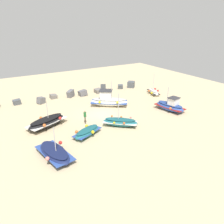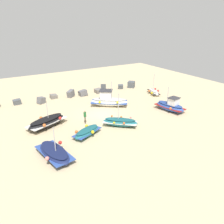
{
  "view_description": "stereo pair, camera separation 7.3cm",
  "coord_description": "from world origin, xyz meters",
  "px_view_note": "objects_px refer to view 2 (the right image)",
  "views": [
    {
      "loc": [
        -12.55,
        -23.81,
        11.53
      ],
      "look_at": [
        0.67,
        -1.75,
        0.9
      ],
      "focal_mm": 35.82,
      "sensor_mm": 36.0,
      "label": 1
    },
    {
      "loc": [
        -12.48,
        -23.85,
        11.53
      ],
      "look_at": [
        0.67,
        -1.75,
        0.9
      ],
      "focal_mm": 35.82,
      "sensor_mm": 36.0,
      "label": 2
    }
  ],
  "objects_px": {
    "fishing_boat_3": "(47,122)",
    "fishing_boat_4": "(170,106)",
    "fishing_boat_1": "(87,132)",
    "person_walking": "(85,116)",
    "fishing_boat_5": "(109,101)",
    "fishing_boat_6": "(154,92)",
    "fishing_boat_2": "(54,153)",
    "fishing_boat_0": "(120,122)"
  },
  "relations": [
    {
      "from": "fishing_boat_4",
      "to": "fishing_boat_6",
      "type": "xyz_separation_m",
      "value": [
        2.9,
        6.83,
        -0.28
      ]
    },
    {
      "from": "fishing_boat_2",
      "to": "person_walking",
      "type": "bearing_deg",
      "value": -56.08
    },
    {
      "from": "fishing_boat_4",
      "to": "fishing_boat_5",
      "type": "xyz_separation_m",
      "value": [
        -6.3,
        5.92,
        0.12
      ]
    },
    {
      "from": "fishing_boat_2",
      "to": "fishing_boat_3",
      "type": "bearing_deg",
      "value": -19.96
    },
    {
      "from": "fishing_boat_1",
      "to": "person_walking",
      "type": "distance_m",
      "value": 3.14
    },
    {
      "from": "fishing_boat_1",
      "to": "fishing_boat_3",
      "type": "height_order",
      "value": "fishing_boat_3"
    },
    {
      "from": "fishing_boat_6",
      "to": "fishing_boat_5",
      "type": "bearing_deg",
      "value": -67.19
    },
    {
      "from": "fishing_boat_0",
      "to": "person_walking",
      "type": "bearing_deg",
      "value": -178.29
    },
    {
      "from": "fishing_boat_3",
      "to": "person_walking",
      "type": "xyz_separation_m",
      "value": [
        4.18,
        -1.47,
        0.39
      ]
    },
    {
      "from": "fishing_boat_3",
      "to": "fishing_boat_5",
      "type": "bearing_deg",
      "value": 170.35
    },
    {
      "from": "fishing_boat_2",
      "to": "fishing_boat_0",
      "type": "bearing_deg",
      "value": -84.12
    },
    {
      "from": "fishing_boat_0",
      "to": "fishing_boat_2",
      "type": "xyz_separation_m",
      "value": [
        -8.59,
        -2.41,
        -0.03
      ]
    },
    {
      "from": "fishing_boat_1",
      "to": "fishing_boat_2",
      "type": "relative_size",
      "value": 0.79
    },
    {
      "from": "fishing_boat_2",
      "to": "fishing_boat_3",
      "type": "distance_m",
      "value": 6.71
    },
    {
      "from": "fishing_boat_5",
      "to": "fishing_boat_1",
      "type": "bearing_deg",
      "value": 80.94
    },
    {
      "from": "fishing_boat_5",
      "to": "fishing_boat_6",
      "type": "relative_size",
      "value": 1.55
    },
    {
      "from": "fishing_boat_3",
      "to": "fishing_boat_4",
      "type": "xyz_separation_m",
      "value": [
        15.89,
        -3.66,
        0.1
      ]
    },
    {
      "from": "fishing_boat_0",
      "to": "fishing_boat_6",
      "type": "height_order",
      "value": "fishing_boat_0"
    },
    {
      "from": "person_walking",
      "to": "fishing_boat_5",
      "type": "bearing_deg",
      "value": 54.71
    },
    {
      "from": "fishing_boat_0",
      "to": "fishing_boat_2",
      "type": "height_order",
      "value": "fishing_boat_0"
    },
    {
      "from": "fishing_boat_6",
      "to": "person_walking",
      "type": "xyz_separation_m",
      "value": [
        -14.6,
        -4.64,
        0.57
      ]
    },
    {
      "from": "fishing_boat_0",
      "to": "fishing_boat_5",
      "type": "bearing_deg",
      "value": 113.16
    },
    {
      "from": "fishing_boat_5",
      "to": "fishing_boat_6",
      "type": "height_order",
      "value": "fishing_boat_5"
    },
    {
      "from": "fishing_boat_5",
      "to": "fishing_boat_6",
      "type": "distance_m",
      "value": 9.25
    },
    {
      "from": "fishing_boat_1",
      "to": "person_walking",
      "type": "height_order",
      "value": "person_walking"
    },
    {
      "from": "person_walking",
      "to": "fishing_boat_1",
      "type": "bearing_deg",
      "value": -90.6
    },
    {
      "from": "fishing_boat_4",
      "to": "person_walking",
      "type": "xyz_separation_m",
      "value": [
        -11.7,
        2.19,
        0.29
      ]
    },
    {
      "from": "fishing_boat_1",
      "to": "fishing_boat_4",
      "type": "relative_size",
      "value": 0.84
    },
    {
      "from": "fishing_boat_1",
      "to": "fishing_boat_5",
      "type": "xyz_separation_m",
      "value": [
        6.5,
        6.62,
        0.38
      ]
    },
    {
      "from": "fishing_boat_0",
      "to": "fishing_boat_4",
      "type": "relative_size",
      "value": 0.9
    },
    {
      "from": "fishing_boat_1",
      "to": "person_walking",
      "type": "bearing_deg",
      "value": 44.38
    },
    {
      "from": "fishing_boat_4",
      "to": "person_walking",
      "type": "relative_size",
      "value": 2.67
    },
    {
      "from": "fishing_boat_1",
      "to": "fishing_boat_4",
      "type": "bearing_deg",
      "value": -21.8
    },
    {
      "from": "fishing_boat_3",
      "to": "person_walking",
      "type": "relative_size",
      "value": 3.1
    },
    {
      "from": "fishing_boat_3",
      "to": "fishing_boat_0",
      "type": "bearing_deg",
      "value": 127.62
    },
    {
      "from": "fishing_boat_2",
      "to": "fishing_boat_4",
      "type": "xyz_separation_m",
      "value": [
        17.07,
        2.94,
        0.22
      ]
    },
    {
      "from": "fishing_boat_0",
      "to": "fishing_boat_2",
      "type": "distance_m",
      "value": 8.92
    },
    {
      "from": "fishing_boat_2",
      "to": "fishing_boat_4",
      "type": "distance_m",
      "value": 17.32
    },
    {
      "from": "fishing_boat_0",
      "to": "fishing_boat_2",
      "type": "relative_size",
      "value": 0.85
    },
    {
      "from": "fishing_boat_2",
      "to": "fishing_boat_3",
      "type": "xyz_separation_m",
      "value": [
        1.18,
        6.6,
        0.12
      ]
    },
    {
      "from": "fishing_boat_2",
      "to": "fishing_boat_3",
      "type": "relative_size",
      "value": 0.92
    },
    {
      "from": "fishing_boat_3",
      "to": "fishing_boat_4",
      "type": "distance_m",
      "value": 16.3
    }
  ]
}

